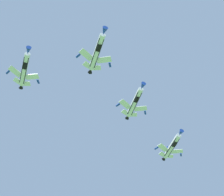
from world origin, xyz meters
name	(u,v)px	position (x,y,z in m)	size (l,w,h in m)	color
fighter_jet_lead	(97,51)	(19.05, 51.01, 86.61)	(10.56, 15.95, 4.36)	white
fighter_jet_left_wing	(135,102)	(38.31, 64.68, 88.34)	(10.55, 15.95, 4.37)	white
fighter_jet_right_wing	(25,69)	(2.51, 67.52, 88.93)	(10.53, 15.95, 4.38)	white
fighter_jet_left_outer	(172,146)	(58.72, 75.61, 85.99)	(10.55, 15.95, 4.37)	white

